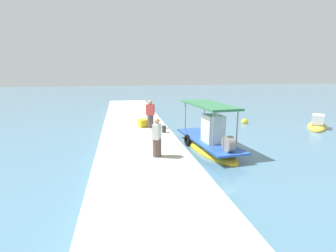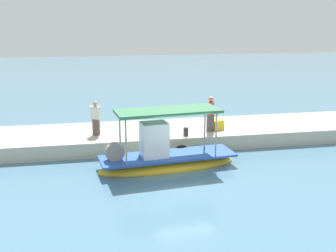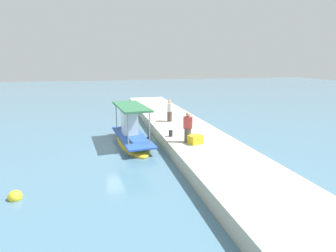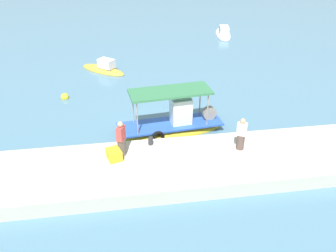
{
  "view_description": "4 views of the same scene",
  "coord_description": "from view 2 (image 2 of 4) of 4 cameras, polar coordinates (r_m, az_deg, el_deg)",
  "views": [
    {
      "loc": [
        14.16,
        -5.32,
        4.41
      ],
      "look_at": [
        0.0,
        -2.7,
        1.3
      ],
      "focal_mm": 28.01,
      "sensor_mm": 36.0,
      "label": 1
    },
    {
      "loc": [
        3.85,
        16.37,
        6.23
      ],
      "look_at": [
        -0.05,
        -3.21,
        1.15
      ],
      "focal_mm": 44.53,
      "sensor_mm": 36.0,
      "label": 2
    },
    {
      "loc": [
        -17.29,
        1.51,
        5.44
      ],
      "look_at": [
        0.4,
        -2.92,
        1.11
      ],
      "focal_mm": 29.97,
      "sensor_mm": 36.0,
      "label": 3
    },
    {
      "loc": [
        -2.27,
        -17.76,
        10.45
      ],
      "look_at": [
        0.16,
        -1.87,
        1.18
      ],
      "focal_mm": 38.03,
      "sensor_mm": 36.0,
      "label": 4
    }
  ],
  "objects": [
    {
      "name": "mooring_bollard",
      "position": [
        20.42,
        2.46,
        -0.77
      ],
      "size": [
        0.24,
        0.24,
        0.4
      ],
      "primitive_type": "cylinder",
      "color": "#2D2D33",
      "rests_on": "dock_quay"
    },
    {
      "name": "dock_quay",
      "position": [
        21.9,
        -0.73,
        -1.26
      ],
      "size": [
        36.0,
        4.18,
        0.73
      ],
      "primitive_type": "cube",
      "color": "#BCBAA6",
      "rests_on": "ground_plane"
    },
    {
      "name": "fisherman_by_crate",
      "position": [
        21.26,
        5.84,
        1.45
      ],
      "size": [
        0.53,
        0.58,
        1.79
      ],
      "color": "#534A45",
      "rests_on": "dock_quay"
    },
    {
      "name": "main_fishing_boat",
      "position": [
        18.12,
        -0.37,
        -4.32
      ],
      "size": [
        6.27,
        2.31,
        2.92
      ],
      "color": "gold",
      "rests_on": "ground_plane"
    },
    {
      "name": "ground_plane",
      "position": [
        17.93,
        1.85,
        -6.07
      ],
      "size": [
        120.0,
        120.0,
        0.0
      ],
      "primitive_type": "plane",
      "color": "teal"
    },
    {
      "name": "fisherman_near_bollard",
      "position": [
        20.74,
        -9.85,
        0.86
      ],
      "size": [
        0.54,
        0.5,
        1.69
      ],
      "color": "brown",
      "rests_on": "dock_quay"
    },
    {
      "name": "cargo_crate",
      "position": [
        21.82,
        6.52,
        0.24
      ],
      "size": [
        0.8,
        0.9,
        0.49
      ],
      "primitive_type": "cube",
      "rotation": [
        0.0,
        0.0,
        1.86
      ],
      "color": "gold",
      "rests_on": "dock_quay"
    }
  ]
}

